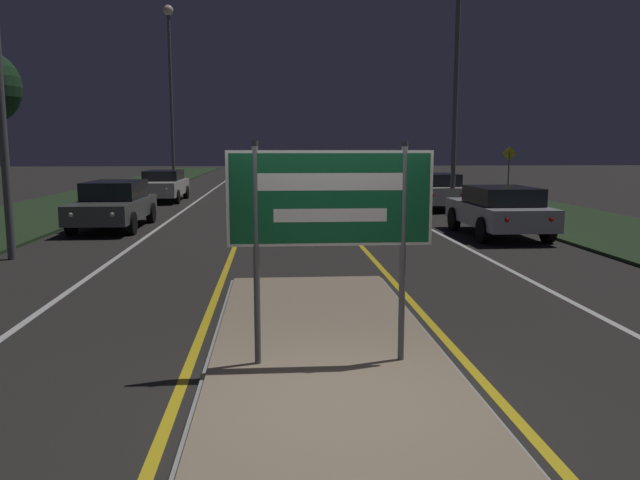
% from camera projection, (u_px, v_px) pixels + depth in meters
% --- Properties ---
extents(ground_plane, '(160.00, 160.00, 0.00)m').
position_uv_depth(ground_plane, '(340.00, 410.00, 5.96)').
color(ground_plane, '#282623').
extents(median_island, '(2.83, 9.38, 0.10)m').
position_uv_depth(median_island, '(330.00, 366.00, 7.03)').
color(median_island, '#999993').
rests_on(median_island, ground_plane).
extents(verge_left, '(5.00, 100.00, 0.08)m').
position_uv_depth(verge_left, '(52.00, 209.00, 24.98)').
color(verge_left, '#23381E').
rests_on(verge_left, ground_plane).
extents(verge_right, '(5.00, 100.00, 0.08)m').
position_uv_depth(verge_right, '(513.00, 206.00, 26.38)').
color(verge_right, '#23381E').
rests_on(verge_right, ground_plane).
extents(centre_line_yellow_left, '(0.12, 70.00, 0.01)m').
position_uv_depth(centre_line_yellow_left, '(253.00, 199.00, 30.50)').
color(centre_line_yellow_left, gold).
rests_on(centre_line_yellow_left, ground_plane).
extents(centre_line_yellow_right, '(0.12, 70.00, 0.01)m').
position_uv_depth(centre_line_yellow_right, '(319.00, 198.00, 30.74)').
color(centre_line_yellow_right, gold).
rests_on(centre_line_yellow_right, ground_plane).
extents(lane_line_white_left, '(0.12, 70.00, 0.01)m').
position_uv_depth(lane_line_white_left, '(200.00, 199.00, 30.31)').
color(lane_line_white_left, silver).
rests_on(lane_line_white_left, ground_plane).
extents(lane_line_white_right, '(0.12, 70.00, 0.01)m').
position_uv_depth(lane_line_white_right, '(371.00, 198.00, 30.93)').
color(lane_line_white_right, silver).
rests_on(lane_line_white_right, ground_plane).
extents(edge_line_white_left, '(0.10, 70.00, 0.01)m').
position_uv_depth(edge_line_white_left, '(137.00, 199.00, 30.09)').
color(edge_line_white_left, silver).
rests_on(edge_line_white_left, ground_plane).
extents(edge_line_white_right, '(0.10, 70.00, 0.01)m').
position_uv_depth(edge_line_white_right, '(430.00, 198.00, 31.15)').
color(edge_line_white_right, silver).
rests_on(edge_line_white_right, ground_plane).
extents(highway_sign, '(2.24, 0.07, 2.46)m').
position_uv_depth(highway_sign, '(330.00, 208.00, 6.77)').
color(highway_sign, '#56565B').
rests_on(highway_sign, median_island).
extents(streetlight_left_far, '(0.60, 0.60, 10.73)m').
position_uv_depth(streetlight_left_far, '(170.00, 67.00, 36.86)').
color(streetlight_left_far, '#56565B').
rests_on(streetlight_left_far, ground_plane).
extents(streetlight_right_near, '(0.62, 0.62, 11.35)m').
position_uv_depth(streetlight_right_near, '(458.00, 1.00, 22.46)').
color(streetlight_right_near, '#56565B').
rests_on(streetlight_right_near, ground_plane).
extents(car_receding_0, '(1.96, 4.35, 1.41)m').
position_uv_depth(car_receding_0, '(499.00, 210.00, 17.52)').
color(car_receding_0, '#B7B7BC').
rests_on(car_receding_0, ground_plane).
extents(car_receding_1, '(1.96, 4.26, 1.44)m').
position_uv_depth(car_receding_1, '(434.00, 190.00, 25.39)').
color(car_receding_1, silver).
rests_on(car_receding_1, ground_plane).
extents(car_receding_2, '(2.01, 4.20, 1.41)m').
position_uv_depth(car_receding_2, '(379.00, 176.00, 38.24)').
color(car_receding_2, navy).
rests_on(car_receding_2, ground_plane).
extents(car_receding_3, '(1.98, 4.27, 1.39)m').
position_uv_depth(car_receding_3, '(319.00, 171.00, 47.05)').
color(car_receding_3, silver).
rests_on(car_receding_3, ground_plane).
extents(car_approaching_0, '(1.90, 4.78, 1.45)m').
position_uv_depth(car_approaching_0, '(114.00, 204.00, 19.27)').
color(car_approaching_0, '#4C514C').
rests_on(car_approaching_0, ground_plane).
extents(car_approaching_1, '(1.91, 4.83, 1.42)m').
position_uv_depth(car_approaching_1, '(163.00, 185.00, 29.11)').
color(car_approaching_1, silver).
rests_on(car_approaching_1, ground_plane).
extents(warning_sign, '(0.60, 0.06, 2.45)m').
position_uv_depth(warning_sign, '(509.00, 170.00, 26.07)').
color(warning_sign, '#56565B').
rests_on(warning_sign, verge_right).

